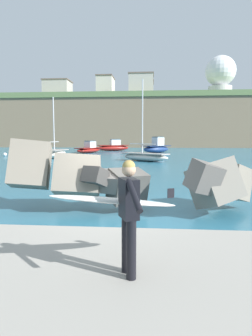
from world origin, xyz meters
TOP-DOWN VIEW (x-y plane):
  - ground_plane at (0.00, 0.00)m, footprint 400.00×400.00m
  - walkway_path at (0.00, -4.00)m, footprint 48.00×4.40m
  - breakwater_jetty at (-3.46, 1.09)m, footprint 28.31×5.89m
  - surfer_with_board at (0.80, -4.07)m, footprint 2.07×1.45m
  - boat_near_centre at (-9.53, 23.83)m, footprint 1.97×4.84m
  - boat_near_right at (-8.01, 34.66)m, footprint 3.71×5.62m
  - boat_mid_left at (-5.20, 41.24)m, footprint 5.74×3.91m
  - boat_mid_right at (0.66, 20.16)m, footprint 5.13×4.26m
  - boat_far_right at (2.02, 35.57)m, footprint 4.86×4.70m
  - mooring_buoy_inner at (-16.63, 26.02)m, footprint 0.44×0.44m
  - headland_bluff at (-6.45, 72.83)m, footprint 86.77×33.11m
  - radar_dome at (18.79, 70.47)m, footprint 7.73×7.73m
  - station_building_west at (-11.46, 73.78)m, footprint 4.49×7.37m
  - station_building_central at (-0.70, 71.71)m, footprint 4.96×6.67m
  - station_building_east at (-24.75, 72.74)m, footprint 7.26×6.34m
  - station_building_annex at (-1.35, 65.60)m, footprint 6.15×5.81m

SIDE VIEW (x-z plane):
  - ground_plane at x=0.00m, z-range 0.00..0.00m
  - walkway_path at x=0.00m, z-range 0.00..0.24m
  - mooring_buoy_inner at x=-16.63m, z-range 0.00..0.44m
  - boat_mid_right at x=0.66m, z-range -3.47..4.43m
  - boat_near_centre at x=-9.53m, z-range -2.83..3.89m
  - boat_near_right at x=-8.01m, z-range -0.34..1.47m
  - boat_mid_left at x=-5.20m, z-range -0.34..1.66m
  - boat_far_right at x=2.02m, z-range -0.44..1.97m
  - breakwater_jetty at x=-3.46m, z-range -0.09..2.23m
  - surfer_with_board at x=0.80m, z-range 0.39..2.16m
  - headland_bluff at x=-6.45m, z-range 0.02..12.35m
  - station_building_central at x=-0.70m, z-range 12.34..17.05m
  - station_building_annex at x=-1.35m, z-range 12.34..17.72m
  - station_building_east at x=-24.75m, z-range 12.34..17.95m
  - station_building_west at x=-11.46m, z-range 12.34..18.91m
  - radar_dome at x=18.79m, z-range 12.83..23.52m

